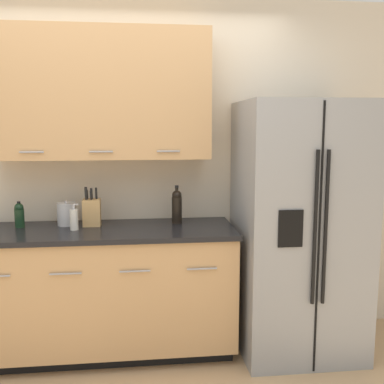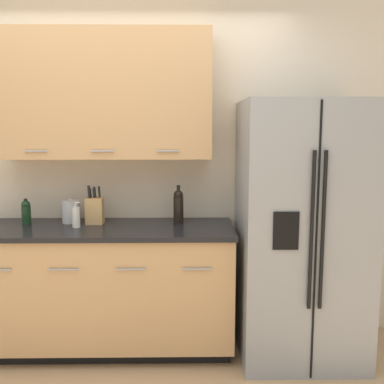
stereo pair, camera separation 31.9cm
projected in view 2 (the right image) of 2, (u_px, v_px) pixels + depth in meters
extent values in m
cube|color=beige|center=(128.00, 171.00, 3.52)|extent=(10.00, 0.05, 2.60)
cube|color=tan|center=(105.00, 95.00, 3.25)|extent=(1.54, 0.32, 0.91)
cylinder|color=#99999E|center=(36.00, 151.00, 3.13)|extent=(0.16, 0.01, 0.01)
cylinder|color=#99999E|center=(102.00, 151.00, 3.14)|extent=(0.16, 0.01, 0.01)
cylinder|color=#99999E|center=(168.00, 151.00, 3.14)|extent=(0.16, 0.01, 0.01)
cube|color=black|center=(109.00, 340.00, 3.39)|extent=(1.79, 0.54, 0.09)
cube|color=tan|center=(106.00, 285.00, 3.29)|extent=(1.83, 0.62, 0.80)
cube|color=black|center=(104.00, 229.00, 3.22)|extent=(1.85, 0.64, 0.03)
cylinder|color=#99999E|center=(63.00, 270.00, 2.93)|extent=(0.20, 0.01, 0.01)
cylinder|color=#99999E|center=(130.00, 269.00, 2.94)|extent=(0.20, 0.01, 0.01)
cylinder|color=#99999E|center=(197.00, 269.00, 2.95)|extent=(0.20, 0.01, 0.01)
cube|color=gray|center=(300.00, 231.00, 3.18)|extent=(0.85, 0.76, 1.82)
cube|color=black|center=(316.00, 245.00, 2.80)|extent=(0.01, 0.01, 1.78)
cylinder|color=black|center=(312.00, 231.00, 2.77)|extent=(0.02, 0.02, 1.00)
cylinder|color=black|center=(323.00, 231.00, 2.77)|extent=(0.02, 0.02, 1.00)
cube|color=black|center=(286.00, 231.00, 2.78)|extent=(0.16, 0.01, 0.24)
cube|color=tan|center=(95.00, 211.00, 3.31)|extent=(0.12, 0.11, 0.19)
cylinder|color=black|center=(90.00, 193.00, 3.31)|extent=(0.02, 0.03, 0.07)
cylinder|color=black|center=(89.00, 192.00, 3.28)|extent=(0.02, 0.04, 0.10)
cylinder|color=black|center=(95.00, 192.00, 3.31)|extent=(0.02, 0.03, 0.08)
cylinder|color=black|center=(94.00, 194.00, 3.28)|extent=(0.02, 0.03, 0.07)
cylinder|color=black|center=(99.00, 192.00, 3.31)|extent=(0.02, 0.03, 0.08)
cylinder|color=black|center=(178.00, 210.00, 3.34)|extent=(0.08, 0.08, 0.20)
sphere|color=black|center=(178.00, 195.00, 3.32)|extent=(0.07, 0.07, 0.07)
cylinder|color=black|center=(178.00, 192.00, 3.32)|extent=(0.02, 0.02, 0.07)
cylinder|color=black|center=(178.00, 186.00, 3.31)|extent=(0.03, 0.03, 0.02)
cylinder|color=silver|center=(76.00, 217.00, 3.19)|extent=(0.06, 0.06, 0.14)
cylinder|color=#B2B2B5|center=(76.00, 205.00, 3.18)|extent=(0.02, 0.02, 0.04)
cylinder|color=#B2B2B5|center=(78.00, 203.00, 3.18)|extent=(0.03, 0.01, 0.01)
cylinder|color=black|center=(26.00, 215.00, 3.32)|extent=(0.07, 0.07, 0.13)
sphere|color=black|center=(26.00, 205.00, 3.30)|extent=(0.06, 0.06, 0.06)
cylinder|color=black|center=(26.00, 203.00, 3.30)|extent=(0.02, 0.02, 0.04)
cylinder|color=black|center=(25.00, 199.00, 3.30)|extent=(0.02, 0.02, 0.01)
cylinder|color=#B7B7BA|center=(71.00, 212.00, 3.35)|extent=(0.13, 0.13, 0.15)
cylinder|color=#B7B7BA|center=(71.00, 201.00, 3.34)|extent=(0.14, 0.14, 0.01)
sphere|color=#B7B7BA|center=(71.00, 200.00, 3.34)|extent=(0.02, 0.02, 0.02)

